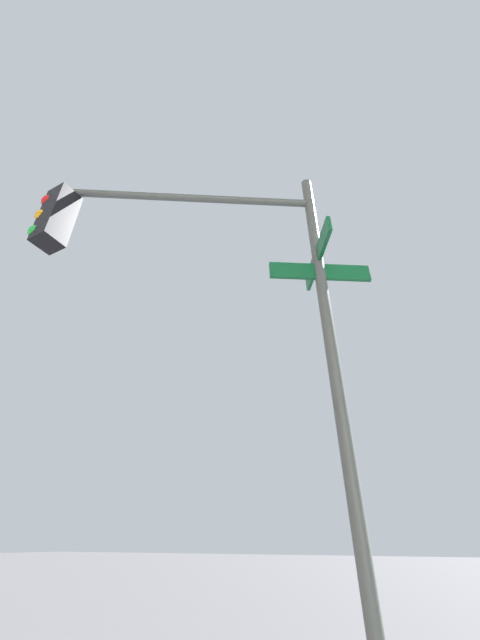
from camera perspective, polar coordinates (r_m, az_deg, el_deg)
traffic_signal_near at (r=3.84m, az=-7.85°, el=7.61°), size 3.25×2.13×5.42m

